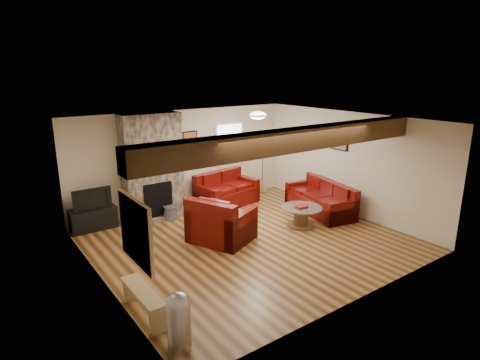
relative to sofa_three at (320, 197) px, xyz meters
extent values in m
plane|color=#4F3014|center=(-2.48, -0.38, -0.39)|extent=(8.00, 8.00, 0.00)
plane|color=white|center=(-2.48, -0.38, 2.11)|extent=(8.00, 8.00, 0.00)
plane|color=beige|center=(-2.48, 2.37, 0.86)|extent=(8.00, 0.00, 8.00)
plane|color=beige|center=(-2.48, -3.13, 0.86)|extent=(8.00, 0.00, 8.00)
plane|color=beige|center=(-5.48, -0.38, 0.86)|extent=(0.00, 7.50, 7.50)
plane|color=beige|center=(0.52, -0.38, 0.86)|extent=(0.00, 7.50, 7.50)
cube|color=#351F10|center=(-2.48, -1.63, 1.92)|extent=(6.00, 0.36, 0.38)
cube|color=#352F29|center=(-3.48, 2.12, 0.86)|extent=(1.40, 0.50, 2.50)
cube|color=black|center=(-3.48, 1.87, 0.06)|extent=(0.70, 0.06, 0.90)
cube|color=#352F29|center=(-3.48, 1.82, -0.35)|extent=(1.00, 0.25, 0.08)
cylinder|color=#4D2A19|center=(-1.03, -0.42, -0.37)|extent=(0.62, 0.62, 0.04)
cylinder|color=#4D2A19|center=(-1.03, -0.42, -0.18)|extent=(0.33, 0.33, 0.42)
cylinder|color=silver|center=(-1.03, -0.42, 0.06)|extent=(0.93, 0.93, 0.02)
cube|color=maroon|center=(-1.03, -0.42, 0.09)|extent=(0.26, 0.19, 0.03)
cube|color=black|center=(-4.93, 2.15, -0.14)|extent=(0.99, 0.40, 0.50)
imported|color=black|center=(-4.93, 2.15, 0.35)|extent=(0.83, 0.11, 0.48)
cylinder|color=tan|center=(-0.09, 2.17, -0.37)|extent=(0.28, 0.28, 0.03)
cylinder|color=tan|center=(-0.09, 2.17, 0.31)|extent=(0.03, 0.03, 1.38)
cone|color=beige|center=(-0.09, 2.17, 1.02)|extent=(0.40, 0.40, 0.28)
camera|label=1|loc=(-7.15, -6.55, 3.08)|focal=30.00mm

